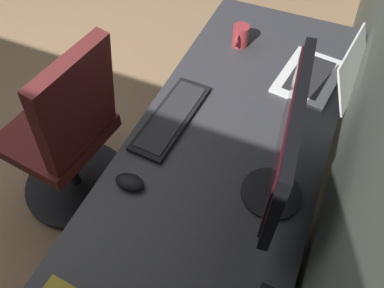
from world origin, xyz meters
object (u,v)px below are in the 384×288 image
(keyboard_main, at_px, (171,117))
(mouse_main, at_px, (130,182))
(drawer_pedestal, at_px, (200,262))
(coffee_mug, at_px, (240,36))
(laptop_leftmost, at_px, (326,74))
(monitor_primary, at_px, (285,147))
(office_chair, at_px, (69,140))

(keyboard_main, xyz_separation_m, mouse_main, (0.32, 0.00, 0.01))
(drawer_pedestal, relative_size, coffee_mug, 6.07)
(laptop_leftmost, distance_m, keyboard_main, 0.66)
(laptop_leftmost, distance_m, mouse_main, 0.91)
(monitor_primary, xyz_separation_m, mouse_main, (0.15, -0.44, -0.24))
(drawer_pedestal, distance_m, office_chair, 0.81)
(drawer_pedestal, bearing_deg, monitor_primary, 133.63)
(laptop_leftmost, distance_m, office_chair, 1.17)
(drawer_pedestal, xyz_separation_m, coffee_mug, (-0.88, -0.18, 0.43))
(laptop_leftmost, xyz_separation_m, office_chair, (0.52, -0.99, -0.32))
(mouse_main, xyz_separation_m, office_chair, (-0.24, -0.50, -0.29))
(monitor_primary, bearing_deg, laptop_leftmost, 174.97)
(mouse_main, distance_m, office_chair, 0.62)
(drawer_pedestal, height_order, keyboard_main, keyboard_main)
(laptop_leftmost, xyz_separation_m, keyboard_main, (0.44, -0.50, -0.04))
(monitor_primary, xyz_separation_m, keyboard_main, (-0.17, -0.44, -0.24))
(laptop_leftmost, relative_size, office_chair, 0.38)
(office_chair, bearing_deg, drawer_pedestal, 71.79)
(keyboard_main, height_order, mouse_main, mouse_main)
(laptop_leftmost, distance_m, coffee_mug, 0.42)
(drawer_pedestal, distance_m, laptop_leftmost, 0.92)
(coffee_mug, bearing_deg, office_chair, -42.97)
(office_chair, bearing_deg, mouse_main, 64.61)
(laptop_leftmost, bearing_deg, monitor_primary, -5.03)
(drawer_pedestal, bearing_deg, laptop_leftmost, 163.50)
(laptop_leftmost, height_order, keyboard_main, laptop_leftmost)
(drawer_pedestal, bearing_deg, office_chair, -108.21)
(monitor_primary, distance_m, mouse_main, 0.53)
(monitor_primary, xyz_separation_m, laptop_leftmost, (-0.61, 0.05, -0.20))
(drawer_pedestal, bearing_deg, keyboard_main, -141.86)
(drawer_pedestal, relative_size, mouse_main, 6.68)
(monitor_primary, bearing_deg, coffee_mug, -153.77)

